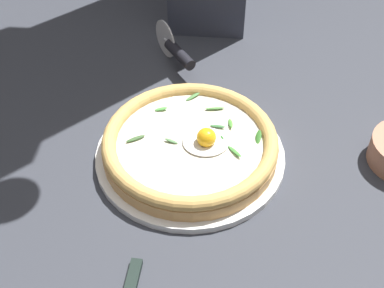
{
  "coord_description": "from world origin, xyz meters",
  "views": [
    {
      "loc": [
        -0.0,
        -0.65,
        0.64
      ],
      "look_at": [
        0.01,
        -0.03,
        0.03
      ],
      "focal_mm": 49.5,
      "sensor_mm": 36.0,
      "label": 1
    }
  ],
  "objects": [
    {
      "name": "ground_plane",
      "position": [
        0.0,
        0.0,
        -0.01
      ],
      "size": [
        2.4,
        2.4,
        0.03
      ],
      "primitive_type": "cube",
      "color": "#33363E",
      "rests_on": "ground"
    },
    {
      "name": "pizza_plate",
      "position": [
        0.01,
        -0.03,
        0.01
      ],
      "size": [
        0.31,
        0.31,
        0.01
      ],
      "primitive_type": "cylinder",
      "color": "white",
      "rests_on": "ground"
    },
    {
      "name": "pizza",
      "position": [
        0.01,
        -0.03,
        0.03
      ],
      "size": [
        0.29,
        0.29,
        0.06
      ],
      "color": "#E1A761",
      "rests_on": "pizza_plate"
    },
    {
      "name": "pizza_cutter",
      "position": [
        -0.01,
        0.23,
        0.04
      ],
      "size": [
        0.08,
        0.13,
        0.08
      ],
      "color": "silver",
      "rests_on": "ground"
    }
  ]
}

